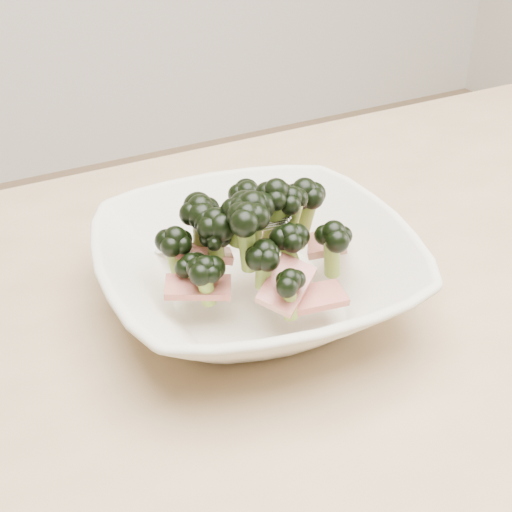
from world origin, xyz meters
The scene contains 2 objects.
dining_table centered at (0.00, 0.00, 0.65)m, with size 1.20×0.80×0.75m.
broccoli_dish centered at (-0.11, 0.06, 0.79)m, with size 0.31×0.31×0.12m.
Camera 1 is at (-0.35, -0.40, 1.14)m, focal length 50.00 mm.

